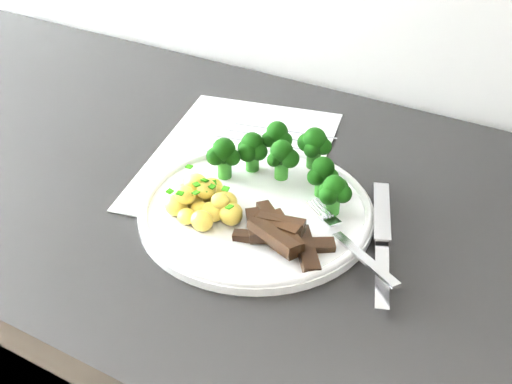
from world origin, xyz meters
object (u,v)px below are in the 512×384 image
object	(u,v)px
potatoes	(204,199)
beef_strips	(280,233)
knife	(382,255)
fork	(352,245)
broccoli	(286,157)
plate	(256,209)
recipe_paper	(238,158)

from	to	relation	value
potatoes	beef_strips	distance (m)	0.10
knife	fork	bearing A→B (deg)	-160.29
beef_strips	potatoes	bearing A→B (deg)	175.26
beef_strips	knife	distance (m)	0.10
broccoli	fork	bearing A→B (deg)	-33.73
plate	potatoes	xyz separation A→B (m)	(-0.05, -0.03, 0.01)
beef_strips	fork	size ratio (longest dim) A/B	0.84
broccoli	knife	bearing A→B (deg)	-25.06
recipe_paper	beef_strips	world-z (taller)	beef_strips
recipe_paper	broccoli	world-z (taller)	broccoli
beef_strips	knife	size ratio (longest dim) A/B	0.58
broccoli	fork	distance (m)	0.14
plate	knife	bearing A→B (deg)	-2.43
plate	knife	world-z (taller)	knife
plate	broccoli	xyz separation A→B (m)	(0.00, 0.06, 0.04)
potatoes	fork	distance (m)	0.17
broccoli	potatoes	distance (m)	0.11
knife	recipe_paper	bearing A→B (deg)	156.73
recipe_paper	broccoli	distance (m)	0.09
potatoes	fork	bearing A→B (deg)	4.68
fork	knife	distance (m)	0.03
potatoes	fork	size ratio (longest dim) A/B	0.70
broccoli	plate	bearing A→B (deg)	-94.20
recipe_paper	knife	bearing A→B (deg)	-23.27
broccoli	beef_strips	world-z (taller)	broccoli
recipe_paper	fork	bearing A→B (deg)	-28.46
plate	broccoli	bearing A→B (deg)	85.80
broccoli	beef_strips	bearing A→B (deg)	-65.57
recipe_paper	knife	distance (m)	0.24
recipe_paper	plate	bearing A→B (deg)	-49.57
recipe_paper	broccoli	xyz separation A→B (m)	(0.08, -0.03, 0.04)
potatoes	knife	distance (m)	0.19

